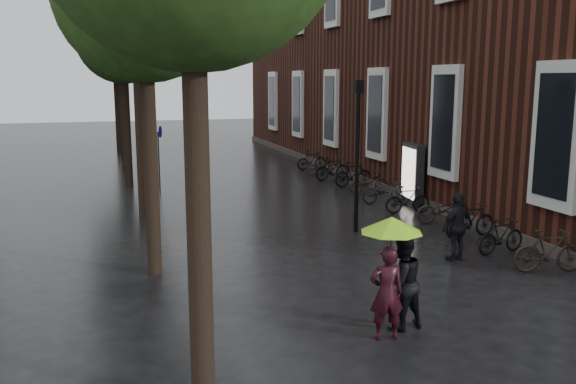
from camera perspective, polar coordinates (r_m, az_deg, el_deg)
name	(u,v)px	position (r m, az deg, el deg)	size (l,w,h in m)	color
brick_building	(440,44)	(30.44, 14.00, 13.30)	(10.20, 33.20, 12.00)	#38160F
street_trees	(127,21)	(22.63, -14.81, 15.21)	(4.33, 34.03, 8.91)	black
person_burgundy	(386,293)	(10.51, 9.20, -9.32)	(0.59, 0.39, 1.63)	black
person_black	(401,282)	(10.96, 10.56, -8.26)	(0.84, 0.65, 1.72)	black
lime_umbrella	(392,225)	(10.48, 9.67, -3.03)	(1.09, 1.09, 1.60)	black
pedestrian_walking	(457,227)	(15.30, 15.57, -3.17)	(0.98, 0.41, 1.67)	black
parked_bicycles	(388,190)	(22.00, 9.30, 0.21)	(2.16, 17.44, 1.03)	black
ad_lightbox	(412,174)	(21.83, 11.54, 1.66)	(0.32, 1.42, 2.14)	black
lamp_post	(357,141)	(17.36, 6.52, 4.74)	(0.22, 0.22, 4.33)	black
cycle_sign	(160,148)	(24.52, -11.93, 4.05)	(0.13, 0.46, 2.55)	#262628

